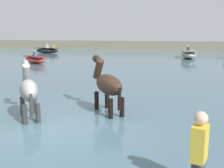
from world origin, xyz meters
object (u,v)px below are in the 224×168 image
Objects in this scene: horse_trailing_grey at (29,91)px; boat_mid_channel at (189,54)px; person_spectator_far at (198,161)px; horse_lead_dark_bay at (107,86)px; boat_far_offshore at (35,60)px; boat_near_port at (47,50)px.

boat_mid_channel is (4.42, 20.66, -0.37)m from horse_trailing_grey.
horse_lead_dark_bay is at bearing 124.22° from person_spectator_far.
boat_far_offshore is at bearing 127.55° from person_spectator_far.
boat_far_offshore is (-11.89, -7.78, -0.10)m from boat_mid_channel.
boat_near_port is (-16.42, 2.71, -0.05)m from boat_mid_channel.
boat_mid_channel is at bearing -9.38° from boat_near_port.
horse_trailing_grey is at bearing -151.70° from horse_lead_dark_bay.
horse_lead_dark_bay reaches higher than person_spectator_far.
horse_lead_dark_bay is 0.67× the size of boat_near_port.
person_spectator_far is at bearing -90.17° from boat_mid_channel.
horse_lead_dark_bay reaches higher than horse_trailing_grey.
boat_near_port is at bearing 113.36° from boat_far_offshore.
boat_mid_channel reaches higher than person_spectator_far.
person_spectator_far is (4.36, -2.49, -0.31)m from horse_trailing_grey.
horse_lead_dark_bay is 0.74× the size of boat_far_offshore.
horse_trailing_grey is 1.22× the size of person_spectator_far.
horse_lead_dark_bay is at bearing -58.02° from boat_near_port.
boat_far_offshore is (-7.46, 12.88, -0.46)m from horse_trailing_grey.
horse_trailing_grey is at bearing -62.83° from boat_near_port.
horse_trailing_grey is 26.28m from boat_near_port.
boat_near_port is at bearing 117.17° from horse_trailing_grey.
horse_trailing_grey is 0.64× the size of boat_near_port.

